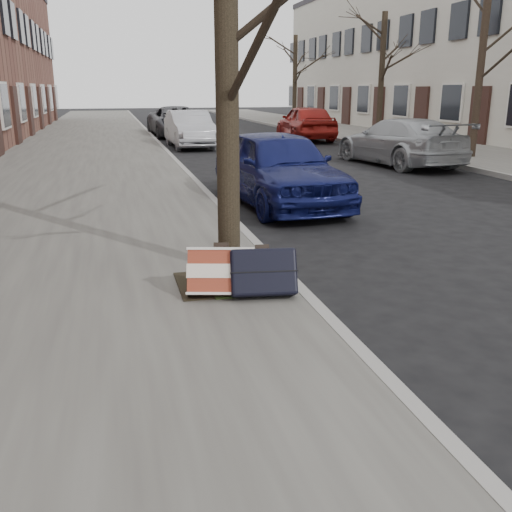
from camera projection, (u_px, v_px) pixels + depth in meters
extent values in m
plane|color=black|center=(462.00, 321.00, 5.15)|extent=(120.00, 120.00, 0.00)
cube|color=slate|center=(88.00, 152.00, 18.22)|extent=(5.00, 70.00, 0.12)
cube|color=gray|center=(413.00, 144.00, 20.92)|extent=(4.00, 70.00, 0.12)
cube|color=black|center=(220.00, 283.00, 5.76)|extent=(0.85, 0.85, 0.02)
cube|color=maroon|center=(221.00, 272.00, 5.36)|extent=(0.68, 0.48, 0.47)
cube|color=black|center=(263.00, 272.00, 5.34)|extent=(0.67, 0.44, 0.49)
imported|color=#10154F|center=(279.00, 168.00, 10.07)|extent=(1.85, 4.04, 1.34)
imported|color=#B9BAC1|center=(190.00, 129.00, 20.16)|extent=(1.48, 3.91, 1.27)
imported|color=#393A3E|center=(177.00, 121.00, 24.73)|extent=(2.37, 4.73, 1.28)
imported|color=#A0A3A7|center=(399.00, 142.00, 15.41)|extent=(2.30, 4.55, 1.26)
imported|color=maroon|center=(306.00, 123.00, 22.79)|extent=(1.88, 4.22, 1.41)
cylinder|color=black|center=(481.00, 60.00, 15.85)|extent=(0.21, 0.21, 5.29)
cylinder|color=black|center=(381.00, 77.00, 21.67)|extent=(0.22, 0.22, 4.63)
cylinder|color=black|center=(295.00, 80.00, 31.61)|extent=(0.23, 0.23, 4.70)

